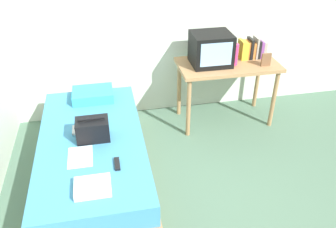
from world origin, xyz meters
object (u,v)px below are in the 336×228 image
(pillow, at_px, (93,95))
(folded_towel, at_px, (93,187))
(picture_frame, at_px, (266,60))
(bed, at_px, (94,159))
(handbag, at_px, (93,129))
(book_row, at_px, (252,49))
(tv, at_px, (211,49))
(remote_silver, at_px, (75,130))
(water_bottle, at_px, (235,55))
(desk, at_px, (227,71))
(magazine, at_px, (80,157))
(remote_dark, at_px, (117,164))

(pillow, height_order, folded_towel, pillow)
(picture_frame, xyz_separation_m, folded_towel, (-1.98, -1.32, -0.33))
(bed, relative_size, handbag, 6.67)
(bed, bearing_deg, handbag, -14.41)
(pillow, relative_size, folded_towel, 1.57)
(bed, bearing_deg, book_row, 24.76)
(tv, xyz_separation_m, remote_silver, (-1.54, -0.66, -0.45))
(water_bottle, distance_m, folded_towel, 2.21)
(desk, relative_size, tv, 2.64)
(magazine, xyz_separation_m, remote_dark, (0.31, -0.16, 0.01))
(handbag, bearing_deg, desk, 26.63)
(tv, relative_size, water_bottle, 1.80)
(picture_frame, height_order, pillow, picture_frame)
(handbag, bearing_deg, bed, 165.59)
(book_row, height_order, folded_towel, book_row)
(pillow, bearing_deg, handbag, -90.83)
(bed, height_order, folded_towel, folded_towel)
(book_row, height_order, remote_silver, book_row)
(book_row, distance_m, remote_silver, 2.24)
(water_bottle, relative_size, magazine, 0.85)
(magazine, bearing_deg, folded_towel, -76.58)
(book_row, bearing_deg, picture_frame, -76.01)
(desk, bearing_deg, remote_silver, -160.16)
(desk, xyz_separation_m, picture_frame, (0.39, -0.16, 0.18))
(pillow, height_order, remote_silver, pillow)
(desk, relative_size, magazine, 4.00)
(desk, xyz_separation_m, pillow, (-1.57, -0.03, -0.13))
(picture_frame, xyz_separation_m, remote_dark, (-1.78, -1.06, -0.35))
(remote_silver, bearing_deg, tv, 23.06)
(desk, distance_m, picture_frame, 0.45)
(picture_frame, bearing_deg, desk, 157.99)
(bed, xyz_separation_m, pillow, (0.04, 0.75, 0.30))
(pillow, xyz_separation_m, remote_silver, (-0.19, -0.60, -0.04))
(picture_frame, height_order, handbag, picture_frame)
(water_bottle, height_order, magazine, water_bottle)
(desk, height_order, water_bottle, water_bottle)
(desk, height_order, tv, tv)
(handbag, height_order, remote_silver, handbag)
(picture_frame, height_order, magazine, picture_frame)
(desk, xyz_separation_m, handbag, (-1.58, -0.79, -0.08))
(handbag, bearing_deg, magazine, -115.21)
(tv, distance_m, handbag, 1.63)
(remote_dark, bearing_deg, bed, 116.26)
(water_bottle, distance_m, picture_frame, 0.35)
(tv, height_order, book_row, tv)
(bed, xyz_separation_m, tv, (1.39, 0.81, 0.71))
(water_bottle, height_order, remote_silver, water_bottle)
(picture_frame, relative_size, magazine, 0.52)
(desk, xyz_separation_m, magazine, (-1.70, -1.05, -0.18))
(picture_frame, bearing_deg, book_row, 103.99)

